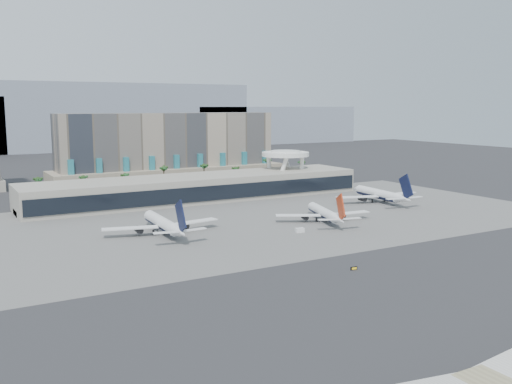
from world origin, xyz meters
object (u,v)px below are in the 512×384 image
airliner_left (163,223)px  taxiway_sign (354,268)px  airliner_right (380,194)px  service_vehicle_a (165,230)px  airliner_centre (325,213)px  service_vehicle_b (300,230)px

airliner_left → taxiway_sign: size_ratio=20.77×
airliner_left → airliner_right: bearing=9.1°
airliner_right → service_vehicle_a: bearing=-168.5°
airliner_centre → taxiway_sign: 68.30m
airliner_centre → airliner_left: bearing=-173.1°
service_vehicle_b → taxiway_sign: service_vehicle_b is taller
airliner_right → taxiway_sign: airliner_right is taller
service_vehicle_b → airliner_centre: bearing=40.0°
airliner_right → service_vehicle_b: 79.39m
airliner_centre → airliner_right: bearing=42.1°
airliner_right → airliner_left: bearing=-167.5°
service_vehicle_b → taxiway_sign: size_ratio=1.50×
airliner_centre → service_vehicle_a: 64.33m
airliner_centre → taxiway_sign: bearing=-102.9°
airliner_left → airliner_centre: airliner_left is taller
airliner_left → service_vehicle_b: (44.54, -22.54, -3.10)m
airliner_centre → airliner_right: (50.99, 24.25, 0.46)m
airliner_right → service_vehicle_a: 114.48m
airliner_left → airliner_centre: 65.32m
service_vehicle_a → airliner_left: bearing=-109.2°
airliner_centre → service_vehicle_b: bearing=-133.3°
airliner_left → airliner_right: (115.37, 13.17, 0.10)m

